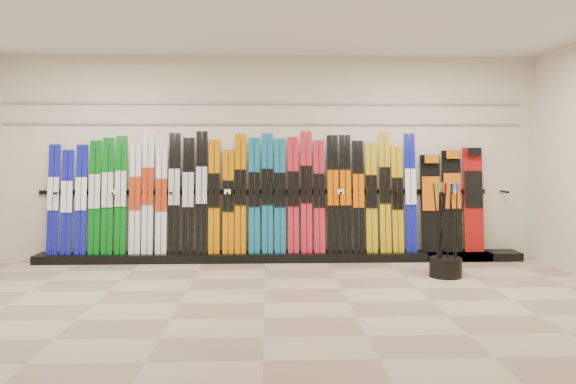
{
  "coord_description": "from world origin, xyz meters",
  "views": [
    {
      "loc": [
        0.04,
        -5.83,
        1.58
      ],
      "look_at": [
        0.29,
        1.0,
        1.1
      ],
      "focal_mm": 35.0,
      "sensor_mm": 36.0,
      "label": 1
    }
  ],
  "objects": [
    {
      "name": "floor",
      "position": [
        0.0,
        0.0,
        0.0
      ],
      "size": [
        8.0,
        8.0,
        0.0
      ],
      "primitive_type": "plane",
      "color": "gray",
      "rests_on": "ground"
    },
    {
      "name": "back_wall",
      "position": [
        0.0,
        2.5,
        1.5
      ],
      "size": [
        8.0,
        0.0,
        8.0
      ],
      "primitive_type": "plane",
      "rotation": [
        1.57,
        0.0,
        0.0
      ],
      "color": "beige",
      "rests_on": "floor"
    },
    {
      "name": "ceiling",
      "position": [
        0.0,
        0.0,
        3.0
      ],
      "size": [
        8.0,
        8.0,
        0.0
      ],
      "primitive_type": "plane",
      "rotation": [
        3.14,
        0.0,
        0.0
      ],
      "color": "silver",
      "rests_on": "back_wall"
    },
    {
      "name": "ski_rack_base",
      "position": [
        0.22,
        2.28,
        0.06
      ],
      "size": [
        8.0,
        0.4,
        0.12
      ],
      "primitive_type": "cube",
      "color": "black",
      "rests_on": "floor"
    },
    {
      "name": "skis",
      "position": [
        -0.43,
        2.36,
        0.96
      ],
      "size": [
        5.38,
        0.3,
        1.81
      ],
      "color": "#1014A3",
      "rests_on": "ski_rack_base"
    },
    {
      "name": "snowboards",
      "position": [
        2.78,
        2.35,
        0.86
      ],
      "size": [
        0.93,
        0.24,
        1.54
      ],
      "color": "black",
      "rests_on": "ski_rack_base"
    },
    {
      "name": "pole_bin",
      "position": [
        2.3,
        1.14,
        0.12
      ],
      "size": [
        0.4,
        0.4,
        0.25
      ],
      "primitive_type": "cylinder",
      "color": "black",
      "rests_on": "floor"
    },
    {
      "name": "ski_poles",
      "position": [
        2.29,
        1.13,
        0.61
      ],
      "size": [
        0.4,
        0.25,
        1.18
      ],
      "color": "black",
      "rests_on": "pole_bin"
    },
    {
      "name": "slatwall_rail_0",
      "position": [
        0.0,
        2.48,
        2.0
      ],
      "size": [
        7.6,
        0.02,
        0.03
      ],
      "primitive_type": "cube",
      "color": "gray",
      "rests_on": "back_wall"
    },
    {
      "name": "slatwall_rail_1",
      "position": [
        0.0,
        2.48,
        2.3
      ],
      "size": [
        7.6,
        0.02,
        0.03
      ],
      "primitive_type": "cube",
      "color": "gray",
      "rests_on": "back_wall"
    }
  ]
}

